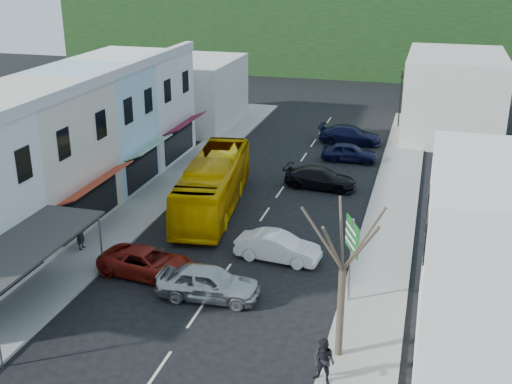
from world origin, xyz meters
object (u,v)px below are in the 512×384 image
object	(u,v)px
pedestrian_left	(81,234)
direction_sign	(351,262)
bus	(213,186)
street_tree	(343,270)
traffic_signal	(400,100)
car_white	(278,248)
pedestrian_right	(324,363)
car_red	(148,262)
car_silver	(208,285)

from	to	relation	value
pedestrian_left	direction_sign	distance (m)	14.70
bus	street_tree	world-z (taller)	street_tree
direction_sign	traffic_signal	world-z (taller)	traffic_signal
car_white	pedestrian_right	bearing A→B (deg)	-151.74
pedestrian_left	pedestrian_right	xyz separation A→B (m)	(14.47, -7.79, 0.00)
car_white	car_red	size ratio (longest dim) A/B	0.96
street_tree	car_silver	bearing A→B (deg)	155.45
pedestrian_right	street_tree	xyz separation A→B (m)	(0.28, 1.94, 2.89)
street_tree	traffic_signal	bearing A→B (deg)	90.10
car_red	street_tree	world-z (taller)	street_tree
car_silver	pedestrian_left	xyz separation A→B (m)	(-8.22, 2.87, 0.30)
car_white	traffic_signal	world-z (taller)	traffic_signal
car_red	bus	bearing A→B (deg)	4.21
traffic_signal	pedestrian_right	bearing A→B (deg)	92.96
car_silver	car_white	bearing A→B (deg)	-27.92
bus	pedestrian_right	world-z (taller)	bus
car_white	direction_sign	distance (m)	5.54
bus	car_silver	size ratio (longest dim) A/B	2.64
pedestrian_left	traffic_signal	world-z (taller)	traffic_signal
car_red	pedestrian_left	distance (m)	4.83
car_red	traffic_signal	distance (m)	33.62
car_white	pedestrian_left	bearing A→B (deg)	105.30
pedestrian_right	direction_sign	world-z (taller)	direction_sign
car_red	street_tree	xyz separation A→B (m)	(10.18, -4.31, 3.19)
pedestrian_right	direction_sign	xyz separation A→B (m)	(0.10, 6.26, 1.09)
pedestrian_left	street_tree	world-z (taller)	street_tree
bus	street_tree	xyz separation A→B (m)	(9.88, -13.41, 2.34)
pedestrian_right	car_silver	bearing A→B (deg)	162.51
car_silver	pedestrian_left	distance (m)	8.71
car_silver	car_red	distance (m)	3.88
pedestrian_left	car_white	bearing A→B (deg)	-87.42
pedestrian_right	traffic_signal	xyz separation A→B (m)	(0.22, 38.25, 1.59)
car_red	street_tree	distance (m)	11.51
bus	pedestrian_right	bearing A→B (deg)	-65.64
car_silver	street_tree	xyz separation A→B (m)	(6.53, -2.98, 3.19)
car_silver	car_white	size ratio (longest dim) A/B	1.00
bus	car_white	bearing A→B (deg)	-53.68
direction_sign	bus	bearing A→B (deg)	113.16
pedestrian_right	car_red	bearing A→B (deg)	168.48
bus	car_red	distance (m)	9.14
bus	direction_sign	bearing A→B (deg)	-50.81
street_tree	traffic_signal	xyz separation A→B (m)	(-0.06, 36.31, -1.30)
bus	direction_sign	size ratio (longest dim) A/B	2.77
bus	car_red	bearing A→B (deg)	-99.59
car_silver	street_tree	distance (m)	7.86
car_red	pedestrian_left	xyz separation A→B (m)	(-4.57, 1.54, 0.30)
bus	car_white	world-z (taller)	bus
car_silver	pedestrian_right	distance (m)	7.96
bus	car_silver	bearing A→B (deg)	-79.86
pedestrian_left	traffic_signal	xyz separation A→B (m)	(14.69, 30.47, 1.59)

